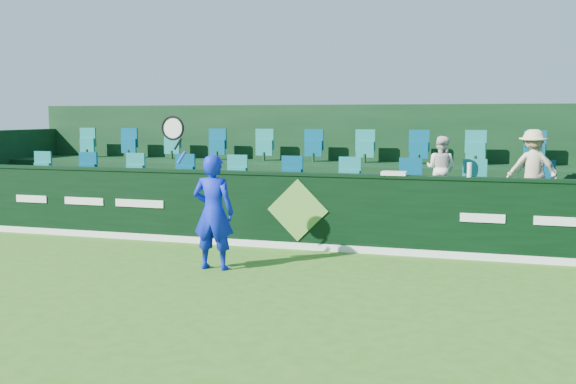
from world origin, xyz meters
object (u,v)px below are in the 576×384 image
(tennis_player, at_px, (213,211))
(drinks_bottle, at_px, (469,170))
(spectator_left, at_px, (441,169))
(spectator_middle, at_px, (537,173))
(spectator_right, at_px, (532,167))
(towel, at_px, (394,173))

(tennis_player, xyz_separation_m, drinks_bottle, (3.73, 1.86, 0.57))
(spectator_left, relative_size, drinks_bottle, 4.94)
(tennis_player, height_order, spectator_middle, tennis_player)
(tennis_player, height_order, spectator_right, tennis_player)
(spectator_left, distance_m, drinks_bottle, 1.23)
(tennis_player, relative_size, spectator_left, 2.05)
(spectator_left, xyz_separation_m, towel, (-0.71, -1.12, -0.01))
(spectator_right, height_order, drinks_bottle, spectator_right)
(spectator_left, distance_m, towel, 1.33)
(tennis_player, xyz_separation_m, spectator_right, (4.78, 2.98, 0.56))
(tennis_player, relative_size, spectator_right, 1.85)
(spectator_middle, relative_size, spectator_right, 0.83)
(tennis_player, xyz_separation_m, spectator_left, (3.22, 2.98, 0.49))
(tennis_player, distance_m, spectator_left, 4.42)
(spectator_left, distance_m, spectator_middle, 1.65)
(spectator_middle, xyz_separation_m, drinks_bottle, (-1.14, -1.12, 0.13))
(tennis_player, bearing_deg, drinks_bottle, 26.53)
(spectator_left, bearing_deg, towel, 78.27)
(tennis_player, bearing_deg, spectator_right, 31.96)
(spectator_right, height_order, towel, spectator_right)
(tennis_player, bearing_deg, towel, 36.58)
(tennis_player, bearing_deg, spectator_left, 42.80)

